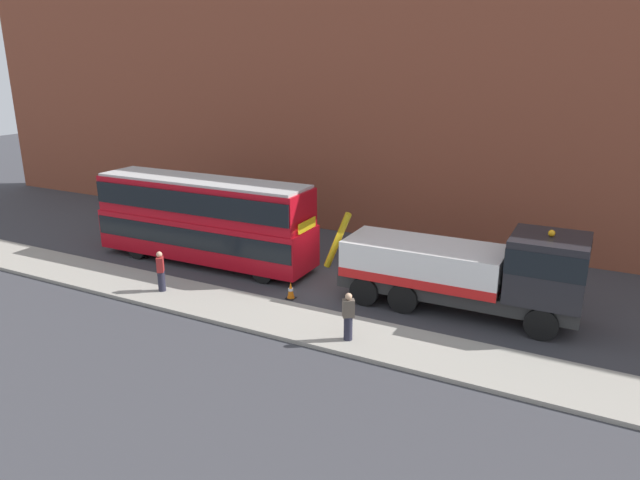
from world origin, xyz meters
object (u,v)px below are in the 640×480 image
pedestrian_onlooker (161,272)px  traffic_cone_near_bus (291,291)px  recovery_tow_truck (469,269)px  double_decker_bus (203,217)px  pedestrian_bystander (348,317)px

pedestrian_onlooker → traffic_cone_near_bus: (4.97, 2.05, -0.64)m
recovery_tow_truck → double_decker_bus: (-12.54, -0.01, 0.47)m
double_decker_bus → pedestrian_bystander: bearing=-25.7°
recovery_tow_truck → pedestrian_bystander: recovery_tow_truck is taller
double_decker_bus → pedestrian_onlooker: (0.90, -4.03, -1.25)m
double_decker_bus → pedestrian_onlooker: bearing=-78.2°
recovery_tow_truck → pedestrian_onlooker: (-11.64, -4.04, -0.77)m
double_decker_bus → pedestrian_onlooker: double_decker_bus is taller
pedestrian_bystander → traffic_cone_near_bus: (-3.70, 2.46, -0.64)m
recovery_tow_truck → pedestrian_onlooker: size_ratio=5.94×
recovery_tow_truck → traffic_cone_near_bus: size_ratio=14.11×
pedestrian_bystander → double_decker_bus: bearing=30.6°
double_decker_bus → pedestrian_bystander: size_ratio=6.48×
pedestrian_onlooker → pedestrian_bystander: 8.68m
traffic_cone_near_bus → pedestrian_bystander: bearing=-33.6°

